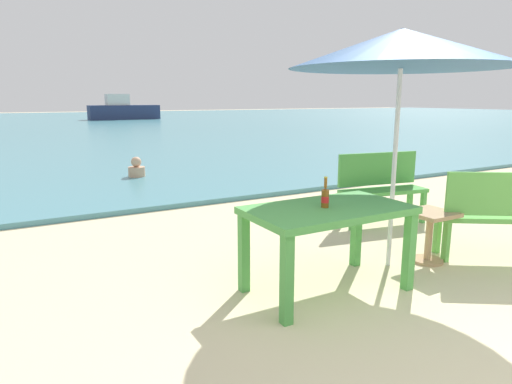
# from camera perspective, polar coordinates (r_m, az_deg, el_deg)

# --- Properties ---
(ground_plane) EXTENTS (120.00, 120.00, 0.00)m
(ground_plane) POSITION_cam_1_polar(r_m,az_deg,el_deg) (3.43, 29.32, -18.91)
(ground_plane) COLOR beige
(sea_water) EXTENTS (120.00, 50.00, 0.08)m
(sea_water) POSITION_cam_1_polar(r_m,az_deg,el_deg) (31.59, -24.78, 7.83)
(sea_water) COLOR teal
(sea_water) RESTS_ON ground_plane
(picnic_table_green) EXTENTS (1.40, 0.80, 0.76)m
(picnic_table_green) POSITION_cam_1_polar(r_m,az_deg,el_deg) (3.90, 9.15, -3.44)
(picnic_table_green) COLOR #4C9E47
(picnic_table_green) RESTS_ON ground_plane
(beer_bottle_amber) EXTENTS (0.07, 0.07, 0.26)m
(beer_bottle_amber) POSITION_cam_1_polar(r_m,az_deg,el_deg) (3.82, 8.80, -0.59)
(beer_bottle_amber) COLOR brown
(beer_bottle_amber) RESTS_ON picnic_table_green
(patio_umbrella) EXTENTS (2.10, 2.10, 2.30)m
(patio_umbrella) POSITION_cam_1_polar(r_m,az_deg,el_deg) (4.54, 18.08, 16.97)
(patio_umbrella) COLOR silver
(patio_umbrella) RESTS_ON ground_plane
(side_table_wood) EXTENTS (0.44, 0.44, 0.54)m
(side_table_wood) POSITION_cam_1_polar(r_m,az_deg,el_deg) (4.94, 21.23, -4.42)
(side_table_wood) COLOR tan
(side_table_wood) RESTS_ON ground_plane
(bench_green_left) EXTENTS (1.20, 0.96, 0.95)m
(bench_green_left) POSITION_cam_1_polar(r_m,az_deg,el_deg) (5.24, 28.79, -2.06)
(bench_green_left) COLOR #60B24C
(bench_green_left) RESTS_ON ground_plane
(bench_green_right) EXTENTS (1.24, 0.56, 0.95)m
(bench_green_right) POSITION_cam_1_polar(r_m,az_deg,el_deg) (6.26, 15.61, 1.04)
(bench_green_right) COLOR #4C9E47
(bench_green_right) RESTS_ON ground_plane
(swimmer_person) EXTENTS (0.34, 0.34, 0.41)m
(swimmer_person) POSITION_cam_1_polar(r_m,az_deg,el_deg) (9.57, -14.98, 2.86)
(swimmer_person) COLOR tan
(swimmer_person) RESTS_ON sea_water
(boat_tanker) EXTENTS (5.21, 1.42, 1.90)m
(boat_tanker) POSITION_cam_1_polar(r_m,az_deg,el_deg) (36.24, -16.55, 9.94)
(boat_tanker) COLOR navy
(boat_tanker) RESTS_ON sea_water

